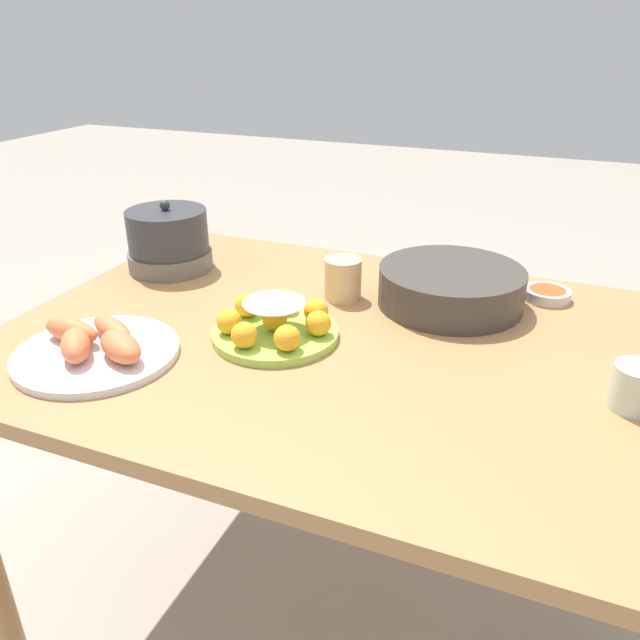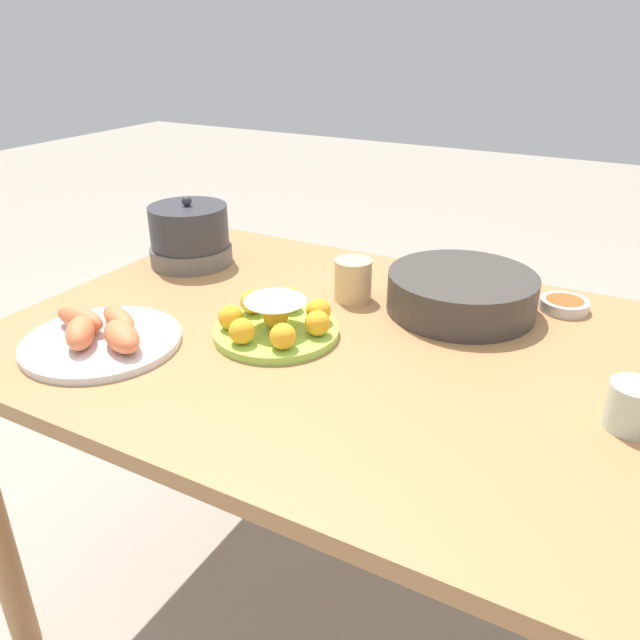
% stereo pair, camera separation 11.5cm
% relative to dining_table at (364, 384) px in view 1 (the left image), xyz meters
% --- Properties ---
extents(ground_plane, '(12.00, 12.00, 0.00)m').
position_rel_dining_table_xyz_m(ground_plane, '(0.00, 0.00, -0.65)').
color(ground_plane, '#9E9384').
extents(dining_table, '(1.38, 0.91, 0.74)m').
position_rel_dining_table_xyz_m(dining_table, '(0.00, 0.00, 0.00)').
color(dining_table, '#A87547').
rests_on(dining_table, ground_plane).
extents(cake_plate, '(0.24, 0.24, 0.08)m').
position_rel_dining_table_xyz_m(cake_plate, '(-0.16, -0.05, 0.12)').
color(cake_plate, '#99CC4C').
rests_on(cake_plate, dining_table).
extents(serving_bowl, '(0.30, 0.30, 0.08)m').
position_rel_dining_table_xyz_m(serving_bowl, '(0.11, 0.22, 0.14)').
color(serving_bowl, '#3D3833').
rests_on(serving_bowl, dining_table).
extents(sauce_bowl, '(0.10, 0.10, 0.02)m').
position_rel_dining_table_xyz_m(sauce_bowl, '(0.30, 0.33, 0.11)').
color(sauce_bowl, beige).
rests_on(sauce_bowl, dining_table).
extents(seafood_platter, '(0.29, 0.29, 0.06)m').
position_rel_dining_table_xyz_m(seafood_platter, '(-0.42, -0.24, 0.12)').
color(seafood_platter, silver).
rests_on(seafood_platter, dining_table).
extents(cup_near, '(0.07, 0.07, 0.07)m').
position_rel_dining_table_xyz_m(cup_near, '(0.45, -0.05, 0.13)').
color(cup_near, beige).
rests_on(cup_near, dining_table).
extents(cup_far, '(0.08, 0.08, 0.09)m').
position_rel_dining_table_xyz_m(cup_far, '(-0.11, 0.17, 0.14)').
color(cup_far, '#DBB27F').
rests_on(cup_far, dining_table).
extents(warming_pot, '(0.20, 0.20, 0.17)m').
position_rel_dining_table_xyz_m(warming_pot, '(-0.56, 0.18, 0.17)').
color(warming_pot, '#66605B').
rests_on(warming_pot, dining_table).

